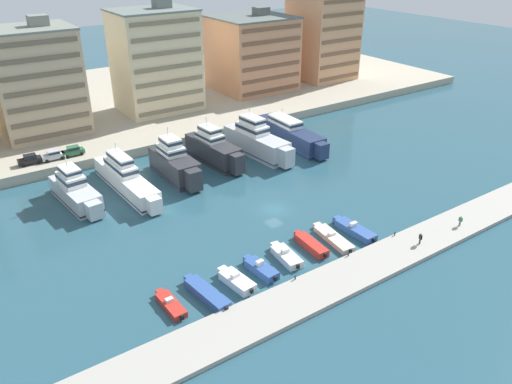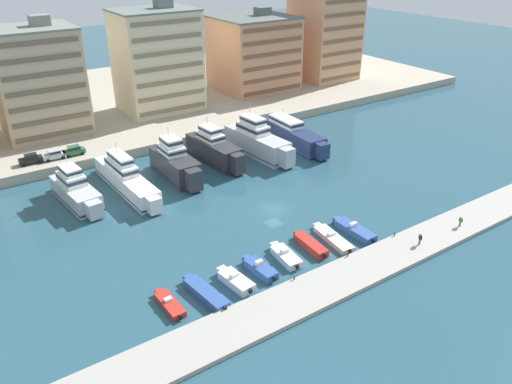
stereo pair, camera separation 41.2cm
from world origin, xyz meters
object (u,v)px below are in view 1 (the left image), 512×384
at_px(motorboat_blue_left, 207,293).
at_px(pedestrian_mid_deck, 460,220).
at_px(motorboat_white_mid_left, 236,281).
at_px(motorboat_blue_center_left, 261,268).
at_px(motorboat_white_center, 286,256).
at_px(motorboat_blue_right, 354,229).
at_px(motorboat_cream_mid_right, 333,238).
at_px(yacht_charcoal_mid_left, 175,164).
at_px(car_silver_left, 53,155).
at_px(yacht_silver_center, 257,141).
at_px(car_black_far_left, 30,159).
at_px(yacht_charcoal_center_left, 214,150).
at_px(car_green_mid_left, 73,151).
at_px(motorboat_red_center_right, 311,245).
at_px(yacht_silver_far_left, 75,191).
at_px(pedestrian_near_edge, 420,238).
at_px(yacht_navy_center_right, 289,134).
at_px(motorboat_red_far_left, 170,304).
at_px(yacht_white_left, 125,178).

height_order(motorboat_blue_left, pedestrian_mid_deck, pedestrian_mid_deck).
relative_size(motorboat_white_mid_left, motorboat_blue_center_left, 1.02).
xyz_separation_m(motorboat_blue_left, motorboat_white_center, (12.74, 0.88, 0.01)).
bearing_deg(motorboat_blue_right, motorboat_white_center, 178.61).
height_order(motorboat_white_mid_left, motorboat_cream_mid_right, motorboat_white_mid_left).
distance_m(yacht_charcoal_mid_left, car_silver_left, 23.31).
bearing_deg(yacht_silver_center, yacht_charcoal_mid_left, -177.83).
bearing_deg(car_black_far_left, yacht_silver_center, -21.77).
xyz_separation_m(yacht_charcoal_center_left, motorboat_white_center, (-8.39, -33.60, -2.11)).
bearing_deg(car_green_mid_left, motorboat_blue_center_left, -78.75).
bearing_deg(motorboat_cream_mid_right, motorboat_blue_right, -3.11).
bearing_deg(yacht_charcoal_center_left, motorboat_cream_mid_right, -89.93).
bearing_deg(motorboat_white_center, yacht_charcoal_mid_left, 91.30).
distance_m(motorboat_white_center, motorboat_blue_right, 12.45).
bearing_deg(car_black_far_left, motorboat_blue_center_left, -70.46).
bearing_deg(car_black_far_left, motorboat_red_center_right, -61.24).
relative_size(yacht_silver_center, motorboat_red_center_right, 2.75).
relative_size(yacht_charcoal_center_left, car_black_far_left, 3.96).
xyz_separation_m(motorboat_white_mid_left, motorboat_blue_center_left, (3.96, 0.35, 0.01)).
height_order(yacht_silver_far_left, yacht_silver_center, yacht_silver_center).
height_order(car_black_far_left, car_silver_left, same).
bearing_deg(yacht_silver_center, motorboat_red_center_right, -111.96).
distance_m(motorboat_red_center_right, car_green_mid_left, 51.02).
bearing_deg(car_green_mid_left, motorboat_cream_mid_right, -64.75).
bearing_deg(motorboat_blue_left, motorboat_white_center, 3.97).
bearing_deg(pedestrian_near_edge, car_black_far_left, 124.57).
xyz_separation_m(car_black_far_left, car_silver_left, (4.04, -0.38, 0.00)).
height_order(yacht_navy_center_right, motorboat_white_center, yacht_navy_center_right).
distance_m(yacht_silver_far_left, motorboat_cream_mid_right, 41.91).
bearing_deg(motorboat_blue_right, pedestrian_near_edge, -59.86).
relative_size(yacht_silver_center, motorboat_cream_mid_right, 2.24).
bearing_deg(motorboat_white_mid_left, motorboat_blue_right, 1.51).
bearing_deg(yacht_silver_far_left, motorboat_white_mid_left, -73.25).
bearing_deg(pedestrian_near_edge, motorboat_red_center_right, 145.90).
bearing_deg(yacht_charcoal_center_left, yacht_navy_center_right, -1.05).
relative_size(motorboat_red_center_right, motorboat_cream_mid_right, 0.82).
bearing_deg(motorboat_red_far_left, yacht_charcoal_center_left, 52.86).
xyz_separation_m(yacht_navy_center_right, car_black_far_left, (-48.16, 14.77, 0.76)).
xyz_separation_m(yacht_charcoal_center_left, car_green_mid_left, (-22.46, 14.04, 0.27)).
xyz_separation_m(motorboat_blue_right, car_black_far_left, (-34.18, 48.35, 2.38)).
bearing_deg(yacht_silver_center, motorboat_blue_left, -132.28).
xyz_separation_m(yacht_white_left, motorboat_white_center, (9.93, -31.99, -1.66)).
bearing_deg(motorboat_blue_right, car_silver_left, 122.14).
height_order(motorboat_blue_right, car_silver_left, car_silver_left).
bearing_deg(yacht_white_left, motorboat_red_center_right, -65.55).
relative_size(motorboat_blue_right, car_silver_left, 1.93).
bearing_deg(motorboat_cream_mid_right, yacht_charcoal_mid_left, 106.08).
xyz_separation_m(motorboat_blue_center_left, motorboat_blue_right, (16.95, 0.20, -0.04)).
distance_m(yacht_charcoal_mid_left, car_black_far_left, 26.63).
xyz_separation_m(pedestrian_near_edge, pedestrian_mid_deck, (8.89, -0.10, -0.06)).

